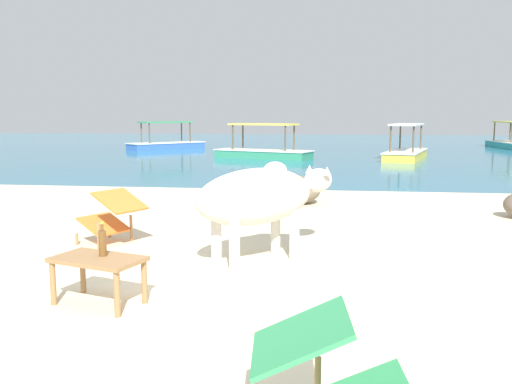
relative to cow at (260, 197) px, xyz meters
name	(u,v)px	position (x,y,z in m)	size (l,w,h in m)	color
sand_beach	(202,296)	(-0.39, -1.15, -0.74)	(18.00, 14.00, 0.04)	beige
water_surface	(304,148)	(-0.39, 20.85, -0.76)	(60.00, 36.00, 0.03)	teal
cow	(260,197)	(0.00, 0.00, 0.00)	(1.61, 1.69, 1.10)	beige
low_bench_table	(98,265)	(-1.20, -1.53, -0.38)	(0.86, 0.65, 0.41)	olive
bottle	(103,242)	(-1.17, -1.48, -0.19)	(0.07, 0.07, 0.30)	brown
deck_chair_near	(333,372)	(0.76, -3.33, -0.34)	(0.81, 0.60, 0.68)	olive
deck_chair_far	(112,214)	(-1.92, 0.56, -0.34)	(0.92, 0.83, 0.68)	olive
shore_rock_large	(298,190)	(0.19, 4.03, -0.47)	(0.83, 0.83, 0.51)	#756651
boat_green	(263,151)	(-1.66, 14.48, -0.47)	(3.84, 2.36, 1.29)	#338E66
boat_blue	(166,143)	(-6.81, 19.29, -0.47)	(3.37, 3.45, 1.29)	#3866B7
boat_yellow	(406,152)	(3.56, 14.74, -0.47)	(2.11, 3.85, 1.29)	gold
boat_teal	(510,143)	(9.45, 22.04, -0.47)	(1.41, 3.74, 1.29)	teal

